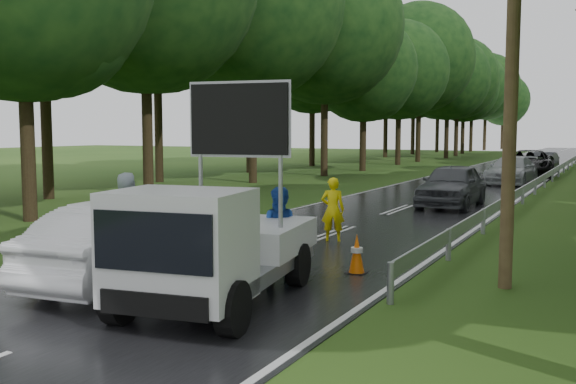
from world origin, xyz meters
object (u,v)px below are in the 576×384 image
Objects in this scene: work_truck at (212,246)px; queue_car_third at (529,163)px; police_sedan at (128,244)px; queue_car_first at (452,185)px; civilian at (282,232)px; queue_car_second at (511,170)px; barrier at (222,233)px; queue_car_fourth at (543,161)px; officer at (333,210)px.

queue_car_third is at bearing 79.23° from work_truck.
police_sedan is 1.00× the size of queue_car_first.
work_truck is 15.46m from queue_car_first.
civilian reaches higher than queue_car_second.
queue_car_third is at bearing 92.29° from queue_car_second.
queue_car_first is at bearing -106.00° from police_sedan.
barrier is at bearing -91.08° from queue_car_second.
work_truck is 2.01× the size of barrier.
police_sedan reaches higher than queue_car_second.
queue_car_third is at bearing -102.01° from police_sedan.
barrier is 37.07m from queue_car_fourth.
queue_car_fourth is at bearing 79.25° from work_truck.
work_truck reaches higher than officer.
queue_car_first is 11.58m from queue_car_second.
officer is (-0.70, 6.48, -0.16)m from work_truck.
queue_car_third is 1.49× the size of queue_car_fourth.
officer is 0.42× the size of queue_car_fourth.
police_sedan is at bearing -98.71° from queue_car_third.
queue_car_fourth is (3.24, 38.92, -0.11)m from police_sedan.
queue_car_third reaches higher than barrier.
work_truck is at bearing -114.03° from civilian.
work_truck is 0.97× the size of queue_car_second.
queue_car_second reaches higher than barrier.
work_truck is at bearing -87.58° from queue_car_second.
queue_car_fourth reaches higher than barrier.
queue_car_second reaches higher than queue_car_fourth.
work_truck is at bearing -61.47° from barrier.
police_sedan reaches higher than queue_car_first.
barrier is at bearing -97.59° from queue_car_third.
queue_car_fourth is (1.02, 37.06, -0.23)m from civilian.
civilian is (1.44, -0.07, 0.13)m from barrier.
queue_car_second is (0.45, 11.57, -0.08)m from queue_car_first.
work_truck reaches higher than queue_car_fourth.
queue_car_second is at bearing 64.24° from civilian.
barrier is (-1.44, 2.48, -0.24)m from work_truck.
barrier is 13.09m from queue_car_first.
queue_car_first is 1.20× the size of queue_car_fourth.
civilian is 30.63m from queue_car_third.
queue_car_second is (0.70, 24.62, -0.16)m from civilian.
civilian is at bearing 80.83° from work_truck.
queue_car_third reaches higher than queue_car_first.
queue_car_first is at bearing -88.33° from queue_car_second.
officer is 0.35× the size of queue_car_first.
officer is at bearing 77.78° from barrier.
civilian is 0.37× the size of queue_car_first.
officer is (1.53, 5.93, 0.07)m from police_sedan.
officer is at bearing -111.05° from police_sedan.
queue_car_first is (1.69, 12.98, 0.06)m from barrier.
police_sedan reaches higher than queue_car_fourth.
police_sedan is at bearing -99.36° from queue_car_first.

